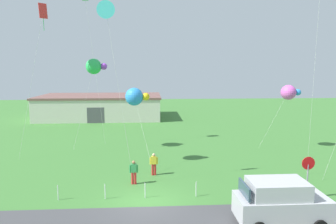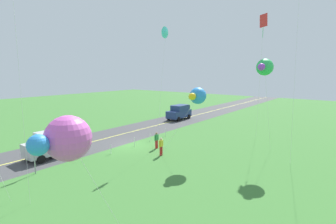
{
  "view_description": "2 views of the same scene",
  "coord_description": "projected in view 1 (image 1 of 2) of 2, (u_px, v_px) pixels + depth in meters",
  "views": [
    {
      "loc": [
        0.2,
        -16.55,
        7.55
      ],
      "look_at": [
        1.35,
        1.77,
        4.95
      ],
      "focal_mm": 32.79,
      "sensor_mm": 36.0,
      "label": 1
    },
    {
      "loc": [
        17.26,
        18.22,
        7.33
      ],
      "look_at": [
        -0.69,
        4.44,
        3.75
      ],
      "focal_mm": 26.93,
      "sensor_mm": 36.0,
      "label": 2
    }
  ],
  "objects": [
    {
      "name": "kite_red_low",
      "position": [
        135.0,
        97.0,
        23.91
      ],
      "size": [
        2.16,
        3.53,
        6.09
      ],
      "color": "silver",
      "rests_on": "ground"
    },
    {
      "name": "person_adult_companion",
      "position": [
        134.0,
        171.0,
        20.12
      ],
      "size": [
        0.58,
        0.22,
        1.6
      ],
      "rotation": [
        0.0,
        0.0,
        1.28
      ],
      "color": "red",
      "rests_on": "ground"
    },
    {
      "name": "fence_post_0",
      "position": [
        58.0,
        193.0,
        17.72
      ],
      "size": [
        0.05,
        0.05,
        0.9
      ],
      "primitive_type": "cylinder",
      "color": "silver",
      "rests_on": "ground"
    },
    {
      "name": "ground_plane",
      "position": [
        146.0,
        204.0,
        17.41
      ],
      "size": [
        120.0,
        120.0,
        0.1
      ],
      "primitive_type": "cube",
      "color": "#3D7533"
    },
    {
      "name": "fence_post_2",
      "position": [
        145.0,
        190.0,
        18.03
      ],
      "size": [
        0.05,
        0.05,
        0.9
      ],
      "primitive_type": "cylinder",
      "color": "silver",
      "rests_on": "ground"
    },
    {
      "name": "kite_yellow_high",
      "position": [
        289.0,
        92.0,
        28.68
      ],
      "size": [
        3.69,
        1.4,
        6.06
      ],
      "color": "silver",
      "rests_on": "ground"
    },
    {
      "name": "fence_post_3",
      "position": [
        196.0,
        189.0,
        18.21
      ],
      "size": [
        0.05,
        0.05,
        0.9
      ],
      "primitive_type": "cylinder",
      "color": "silver",
      "rests_on": "ground"
    },
    {
      "name": "warehouse_distant",
      "position": [
        101.0,
        106.0,
        47.55
      ],
      "size": [
        18.36,
        10.2,
        3.5
      ],
      "color": "beige",
      "rests_on": "ground"
    },
    {
      "name": "person_adult_near",
      "position": [
        154.0,
        163.0,
        21.84
      ],
      "size": [
        0.58,
        0.22,
        1.6
      ],
      "rotation": [
        0.0,
        0.0,
        2.88
      ],
      "color": "red",
      "rests_on": "ground"
    },
    {
      "name": "kite_green_far",
      "position": [
        43.0,
        14.0,
        25.17
      ],
      "size": [
        2.61,
        1.33,
        12.89
      ],
      "color": "silver",
      "rests_on": "ground"
    },
    {
      "name": "stop_sign",
      "position": [
        308.0,
        170.0,
        17.63
      ],
      "size": [
        0.76,
        0.08,
        2.56
      ],
      "color": "gray",
      "rests_on": "ground"
    },
    {
      "name": "kite_orange_near",
      "position": [
        94.0,
        66.0,
        27.49
      ],
      "size": [
        3.41,
        1.4,
        8.46
      ],
      "color": "silver",
      "rests_on": "ground"
    },
    {
      "name": "kite_blue_mid",
      "position": [
        106.0,
        11.0,
        18.53
      ],
      "size": [
        2.08,
        0.26,
        11.64
      ],
      "color": "silver",
      "rests_on": "ground"
    },
    {
      "name": "fence_post_1",
      "position": [
        105.0,
        191.0,
        17.88
      ],
      "size": [
        0.05,
        0.05,
        0.9
      ],
      "primitive_type": "cylinder",
      "color": "silver",
      "rests_on": "ground"
    },
    {
      "name": "car_suv_foreground",
      "position": [
        280.0,
        202.0,
        14.84
      ],
      "size": [
        4.4,
        2.12,
        2.24
      ],
      "color": "#B7B7BC",
      "rests_on": "ground"
    }
  ]
}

